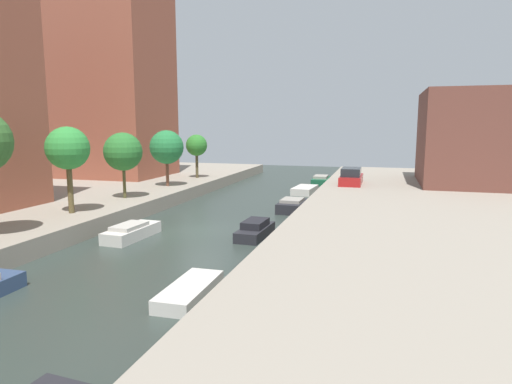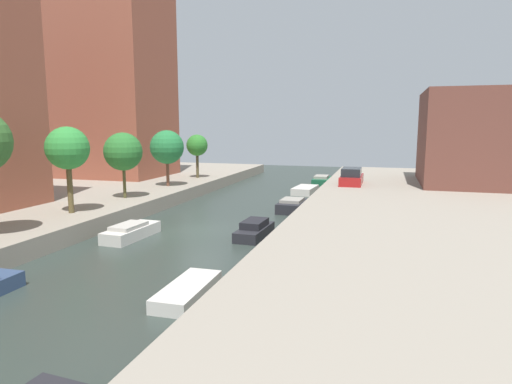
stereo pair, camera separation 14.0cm
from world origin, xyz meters
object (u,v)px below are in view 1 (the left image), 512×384
object	(u,v)px
parked_car	(351,177)
moored_boat_right_5	(321,180)
low_block_right	(483,138)
moored_boat_right_2	(255,230)
moored_boat_left_2	(132,232)
street_tree_3	(123,152)
moored_boat_right_4	(305,190)
street_tree_4	(167,147)
apartment_tower_far	(112,82)
street_tree_5	(197,146)
moored_boat_right_3	(292,205)
street_tree_2	(68,149)
moored_boat_right_1	(190,291)

from	to	relation	value
parked_car	moored_boat_right_5	xyz separation A→B (m)	(-3.56, 7.18, -1.22)
low_block_right	moored_boat_right_2	distance (m)	24.37
moored_boat_right_2	moored_boat_left_2	bearing A→B (deg)	-161.09
street_tree_3	moored_boat_left_2	xyz separation A→B (m)	(4.39, -6.32, -3.85)
moored_boat_left_2	moored_boat_right_5	bearing A→B (deg)	75.22
moored_boat_right_2	moored_boat_right_4	distance (m)	16.12
parked_car	moored_boat_right_4	world-z (taller)	parked_car
street_tree_4	moored_boat_left_2	xyz separation A→B (m)	(4.39, -12.71, -3.85)
parked_car	apartment_tower_far	bearing A→B (deg)	179.36
low_block_right	moored_boat_left_2	world-z (taller)	low_block_right
parked_car	moored_boat_right_4	xyz separation A→B (m)	(-4.03, 0.12, -1.29)
street_tree_4	street_tree_5	size ratio (longest dim) A/B	1.12
moored_boat_right_3	moored_boat_right_5	xyz separation A→B (m)	(-0.10, 15.44, -0.03)
moored_boat_left_2	street_tree_2	bearing A→B (deg)	169.72
street_tree_4	moored_boat_right_1	distance (m)	22.59
apartment_tower_far	street_tree_3	bearing A→B (deg)	-54.29
street_tree_3	moored_boat_right_5	bearing A→B (deg)	59.80
street_tree_2	moored_boat_right_5	bearing A→B (deg)	65.72
street_tree_2	moored_boat_right_2	xyz separation A→B (m)	(10.68, 1.36, -4.31)
parked_car	moored_boat_right_5	distance (m)	8.11
moored_boat_right_4	moored_boat_left_2	bearing A→B (deg)	-108.77
moored_boat_right_4	moored_boat_right_5	world-z (taller)	moored_boat_right_5
street_tree_5	moored_boat_right_3	xyz separation A→B (m)	(11.17, -8.88, -3.69)
moored_boat_right_1	apartment_tower_far	bearing A→B (deg)	127.89
moored_boat_right_5	parked_car	bearing A→B (deg)	-63.65
moored_boat_right_2	moored_boat_right_5	xyz separation A→B (m)	(0.39, 23.19, -0.02)
apartment_tower_far	street_tree_2	distance (m)	20.43
parked_car	moored_boat_right_3	xyz separation A→B (m)	(-3.46, -8.26, -1.19)
moored_boat_right_4	moored_boat_right_3	bearing A→B (deg)	-86.09
moored_boat_left_2	moored_boat_right_3	distance (m)	12.00
low_block_right	moored_boat_right_1	xyz separation A→B (m)	(-14.45, -27.81, -4.71)
street_tree_2	moored_boat_right_5	world-z (taller)	street_tree_2
low_block_right	moored_boat_right_5	bearing A→B (deg)	163.42
street_tree_5	parked_car	bearing A→B (deg)	-2.44
moored_boat_right_1	street_tree_3	bearing A→B (deg)	129.80
street_tree_3	moored_boat_right_3	xyz separation A→B (m)	(11.17, 3.59, -3.81)
moored_boat_left_2	moored_boat_right_3	bearing A→B (deg)	55.58
low_block_right	moored_boat_right_4	size ratio (longest dim) A/B	2.79
street_tree_3	moored_boat_right_5	xyz separation A→B (m)	(11.07, 19.03, -3.84)
moored_boat_left_2	street_tree_5	bearing A→B (deg)	103.15
moored_boat_right_4	low_block_right	bearing A→B (deg)	10.91
moored_boat_right_3	apartment_tower_far	bearing A→B (deg)	156.80
moored_boat_left_2	moored_boat_right_1	size ratio (longest dim) A/B	1.09
moored_boat_right_5	street_tree_3	bearing A→B (deg)	-120.20
apartment_tower_far	moored_boat_right_1	bearing A→B (deg)	-52.11
apartment_tower_far	moored_boat_right_4	distance (m)	21.71
street_tree_3	moored_boat_right_2	world-z (taller)	street_tree_3
street_tree_2	parked_car	size ratio (longest dim) A/B	1.11
low_block_right	moored_boat_left_2	bearing A→B (deg)	-134.72
moored_boat_right_5	moored_boat_right_2	bearing A→B (deg)	-90.98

